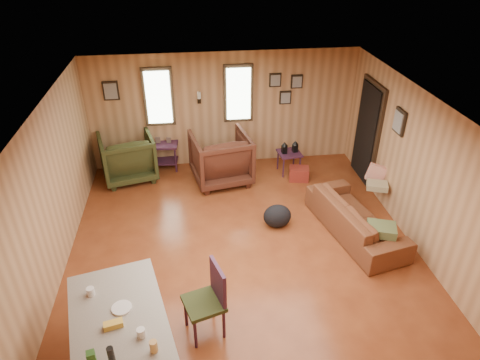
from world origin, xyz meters
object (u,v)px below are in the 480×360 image
Objects in this scene: side_table at (289,151)px; dining_table at (119,323)px; recliner_brown at (221,156)px; recliner_green at (127,155)px; sofa at (357,213)px; end_table at (165,151)px.

side_table is 5.23m from dining_table.
recliner_green is at bearing -21.28° from recliner_brown.
dining_table reaches higher than side_table.
sofa is 4.17m from dining_table.
recliner_green reaches higher than side_table.
recliner_brown is 1.89m from recliner_green.
side_table is (-0.64, 2.17, 0.09)m from sofa.
recliner_brown is at bearing 57.31° from dining_table.
recliner_brown is 0.60× the size of dining_table.
end_table is 0.39× the size of dining_table.
end_table reaches higher than side_table.
dining_table is (-3.55, -2.16, 0.37)m from sofa.
sofa is at bearing -73.63° from side_table.
sofa is 2.86× the size of side_table.
recliner_green is (-3.92, 2.38, 0.12)m from sofa.
side_table is at bearing -11.78° from end_table.
recliner_brown is at bearing -174.08° from side_table.
recliner_brown reaches higher than sofa.
sofa is 2.90m from recliner_brown.
dining_table reaches higher than sofa.
recliner_green is 4.56m from dining_table.
sofa is at bearing 125.34° from recliner_brown.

